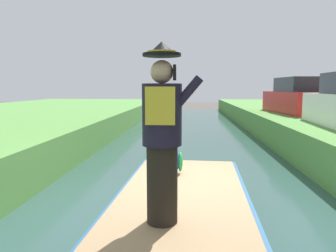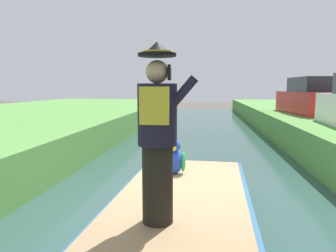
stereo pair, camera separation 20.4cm
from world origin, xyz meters
name	(u,v)px [view 1 (the left image)]	position (x,y,z in m)	size (l,w,h in m)	color
ground_plane	(183,220)	(0.00, 0.00, 0.00)	(80.00, 80.00, 0.00)	#4C4742
canal_water	(183,217)	(0.00, 0.00, 0.05)	(5.56, 48.00, 0.10)	#2D4C47
boat	(182,217)	(0.00, -0.79, 0.40)	(1.99, 4.28, 0.61)	#23517A
person_pirate	(162,135)	(-0.18, -1.63, 1.64)	(0.61, 0.42, 1.85)	black
parrot_plush	(172,159)	(-0.19, 0.20, 0.95)	(0.36, 0.35, 0.57)	blue
parked_car_red	(298,98)	(4.68, 8.75, 1.66)	(2.01, 4.12, 1.50)	red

